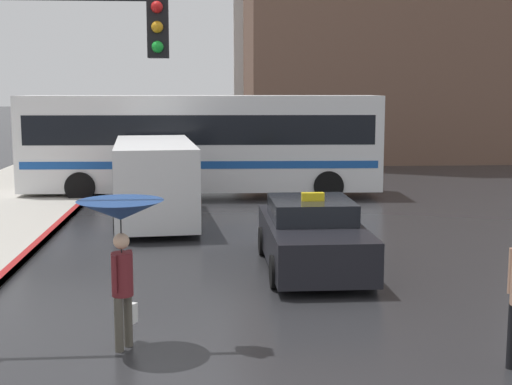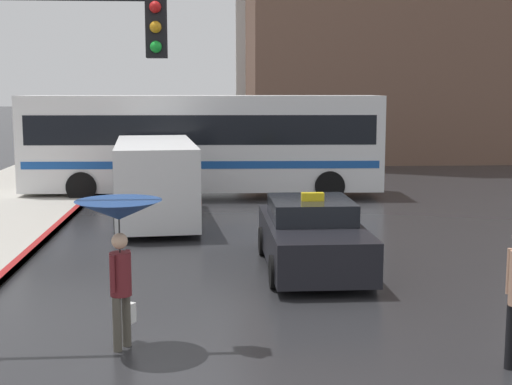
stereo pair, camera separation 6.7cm
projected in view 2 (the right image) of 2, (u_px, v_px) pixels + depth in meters
name	position (u px, v px, depth m)	size (l,w,h in m)	color
taxi	(312.00, 236.00, 14.07)	(1.91, 4.26, 1.53)	black
ambulance_van	(155.00, 177.00, 19.03)	(2.50, 5.69, 2.16)	silver
city_bus	(203.00, 141.00, 23.63)	(11.75, 2.99, 3.34)	silver
pedestrian_with_umbrella	(119.00, 226.00, 9.54)	(1.16, 1.16, 2.06)	#4C473D
traffic_light	(9.00, 88.00, 9.63)	(3.79, 0.38, 5.05)	black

